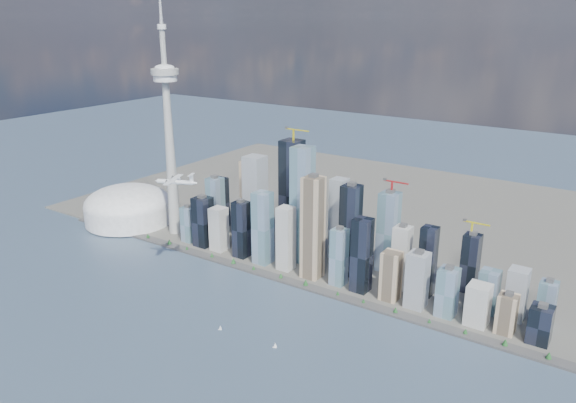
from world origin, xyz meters
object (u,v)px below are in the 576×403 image
Objects in this scene: airplane at (176,181)px; sailboat_west at (220,328)px; dome_stadium at (128,207)px; sailboat_east at (275,346)px; needle_tower at (169,129)px.

airplane is 260.05m from sailboat_west.
dome_stadium is 23.34× the size of sailboat_west.
dome_stadium is at bearing 130.60° from airplane.
sailboat_east reaches higher than sailboat_west.
dome_stadium reaches higher than sailboat_west.
needle_tower is 64.25× the size of sailboat_west.
sailboat_east is at bearing -38.11° from airplane.
sailboat_east is (448.22, -248.13, -232.71)m from needle_tower.
airplane is 7.50× the size of sailboat_east.
airplane reaches higher than sailboat_east.
needle_tower is 562.70m from sailboat_east.
airplane is at bearing -26.71° from dome_stadium.
dome_stadium is 404.93m from airplane.
airplane is 8.52× the size of sailboat_west.
needle_tower is at bearing 4.09° from dome_stadium.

